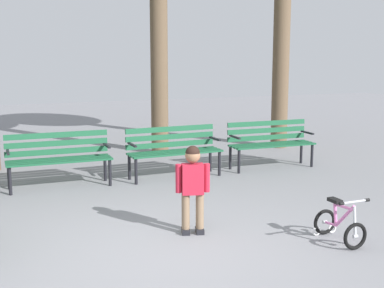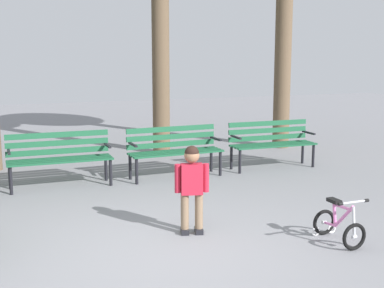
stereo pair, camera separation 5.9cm
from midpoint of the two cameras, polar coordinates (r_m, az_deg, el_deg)
The scene contains 6 objects.
ground at distance 5.44m, azimuth -3.82°, elevation -12.39°, with size 36.00×36.00×0.00m, color gray.
park_bench_left at distance 8.33m, azimuth -14.76°, elevation -1.17°, with size 1.60×0.47×0.85m.
park_bench_right at distance 8.72m, azimuth -2.27°, elevation -0.37°, with size 1.61×0.51×0.85m.
park_bench_far_right at distance 9.56m, azimuth 8.46°, elevation 0.43°, with size 1.61×0.49×0.85m.
child_standing at distance 5.91m, azimuth -0.21°, elevation -4.30°, with size 0.38×0.22×1.04m.
kids_bicycle at distance 5.99m, azimuth 15.73°, elevation -8.56°, with size 0.39×0.56×0.54m.
Camera 1 is at (-1.59, -4.77, 2.05)m, focal length 48.12 mm.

